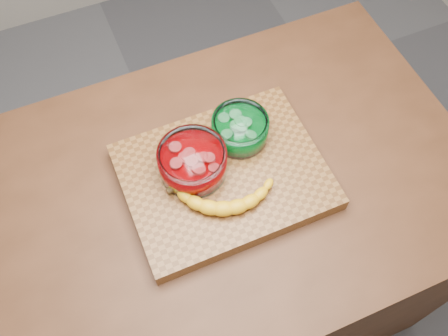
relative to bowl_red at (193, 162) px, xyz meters
name	(u,v)px	position (x,y,z in m)	size (l,w,h in m)	color
ground	(224,291)	(0.06, -0.03, -0.97)	(3.50, 3.50, 0.00)	#5B5B5F
counter	(224,250)	(0.06, -0.03, -0.52)	(1.20, 0.80, 0.90)	#4C2A16
cutting_board	(224,177)	(0.06, -0.03, -0.05)	(0.45, 0.35, 0.04)	brown
bowl_red	(193,162)	(0.00, 0.00, 0.00)	(0.15, 0.15, 0.07)	white
bowl_green	(240,129)	(0.13, 0.04, 0.00)	(0.13, 0.13, 0.06)	white
banana	(224,190)	(0.04, -0.08, -0.02)	(0.25, 0.15, 0.04)	gold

